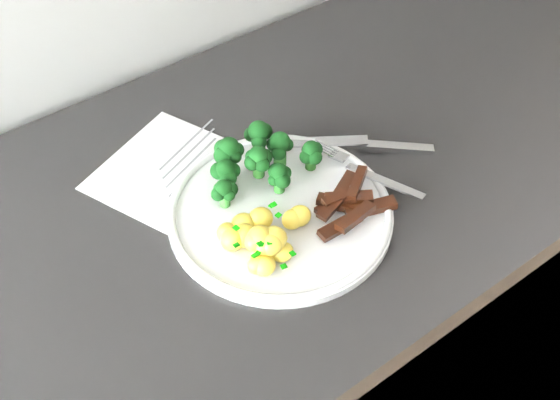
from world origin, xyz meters
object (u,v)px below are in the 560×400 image
object	(u,v)px
counter	(285,351)
potatoes	(265,237)
broccoli	(258,158)
plate	(280,211)
beef_strips	(348,204)
fork	(369,173)
knife	(376,146)
recipe_paper	(197,183)

from	to	relation	value
counter	potatoes	bearing A→B (deg)	-138.44
broccoli	plate	bearing A→B (deg)	-100.81
counter	beef_strips	distance (m)	0.49
fork	knife	distance (m)	0.07
knife	plate	bearing A→B (deg)	-174.21
plate	potatoes	size ratio (longest dim) A/B	2.44
broccoli	fork	xyz separation A→B (m)	(0.12, -0.09, -0.03)
beef_strips	potatoes	bearing A→B (deg)	173.69
plate	beef_strips	bearing A→B (deg)	-35.35
recipe_paper	knife	xyz separation A→B (m)	(0.24, -0.10, 0.01)
counter	recipe_paper	world-z (taller)	recipe_paper
counter	broccoli	size ratio (longest dim) A/B	14.49
plate	beef_strips	distance (m)	0.09
potatoes	knife	xyz separation A→B (m)	(0.24, 0.06, -0.02)
broccoli	counter	bearing A→B (deg)	-14.39
plate	knife	size ratio (longest dim) A/B	1.60
potatoes	knife	bearing A→B (deg)	13.32
broccoli	knife	distance (m)	0.18
recipe_paper	plate	distance (m)	0.13
fork	broccoli	bearing A→B (deg)	143.44
counter	plate	bearing A→B (deg)	-133.88
plate	broccoli	bearing A→B (deg)	79.19
counter	fork	distance (m)	0.49
potatoes	plate	bearing A→B (deg)	35.94
plate	recipe_paper	bearing A→B (deg)	115.71
potatoes	recipe_paper	bearing A→B (deg)	91.61
counter	knife	size ratio (longest dim) A/B	13.39
knife	fork	bearing A→B (deg)	-141.71
beef_strips	plate	bearing A→B (deg)	144.65
plate	knife	xyz separation A→B (m)	(0.18, 0.02, 0.00)
recipe_paper	broccoli	xyz separation A→B (m)	(0.07, -0.05, 0.04)
potatoes	knife	size ratio (longest dim) A/B	0.65
broccoli	potatoes	bearing A→B (deg)	-121.66
recipe_paper	potatoes	xyz separation A→B (m)	(0.00, -0.15, 0.03)
beef_strips	fork	world-z (taller)	beef_strips
plate	fork	size ratio (longest dim) A/B	1.67
recipe_paper	plate	xyz separation A→B (m)	(0.06, -0.12, 0.01)
counter	potatoes	distance (m)	0.51
broccoli	beef_strips	distance (m)	0.13
recipe_paper	knife	distance (m)	0.26
potatoes	fork	xyz separation A→B (m)	(0.18, 0.01, -0.01)
potatoes	beef_strips	bearing A→B (deg)	-6.31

